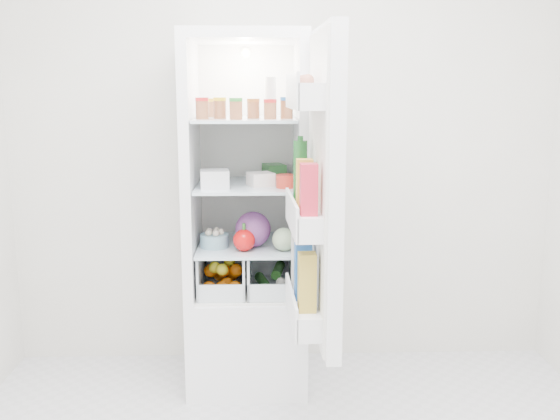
{
  "coord_description": "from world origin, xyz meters",
  "views": [
    {
      "loc": [
        -0.13,
        -1.92,
        1.53
      ],
      "look_at": [
        -0.04,
        0.95,
        0.97
      ],
      "focal_mm": 40.0,
      "sensor_mm": 36.0,
      "label": 1
    }
  ],
  "objects_px": {
    "mushroom_bowl": "(214,241)",
    "fridge_door": "(318,196)",
    "red_cabbage": "(253,229)",
    "refrigerator": "(247,256)"
  },
  "relations": [
    {
      "from": "red_cabbage",
      "to": "mushroom_bowl",
      "type": "distance_m",
      "value": 0.2
    },
    {
      "from": "red_cabbage",
      "to": "refrigerator",
      "type": "bearing_deg",
      "value": 105.05
    },
    {
      "from": "refrigerator",
      "to": "fridge_door",
      "type": "height_order",
      "value": "refrigerator"
    },
    {
      "from": "mushroom_bowl",
      "to": "fridge_door",
      "type": "distance_m",
      "value": 0.76
    },
    {
      "from": "refrigerator",
      "to": "mushroom_bowl",
      "type": "xyz_separation_m",
      "value": [
        -0.16,
        -0.13,
        0.12
      ]
    },
    {
      "from": "red_cabbage",
      "to": "mushroom_bowl",
      "type": "bearing_deg",
      "value": -178.76
    },
    {
      "from": "red_cabbage",
      "to": "fridge_door",
      "type": "xyz_separation_m",
      "value": [
        0.28,
        -0.51,
        0.26
      ]
    },
    {
      "from": "red_cabbage",
      "to": "mushroom_bowl",
      "type": "xyz_separation_m",
      "value": [
        -0.19,
        -0.0,
        -0.06
      ]
    },
    {
      "from": "fridge_door",
      "to": "refrigerator",
      "type": "bearing_deg",
      "value": 23.98
    },
    {
      "from": "mushroom_bowl",
      "to": "fridge_door",
      "type": "bearing_deg",
      "value": -47.18
    }
  ]
}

